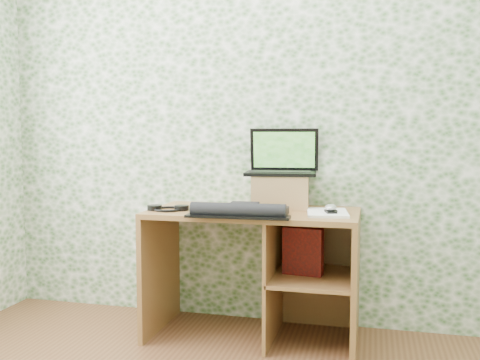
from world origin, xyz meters
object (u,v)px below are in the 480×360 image
(laptop, at_px, (282,164))
(notepad, at_px, (327,213))
(riser, at_px, (281,191))
(desk, at_px, (267,256))
(keyboard, at_px, (241,211))

(laptop, height_order, notepad, laptop)
(riser, height_order, laptop, laptop)
(desk, distance_m, laptop, 0.56)
(riser, distance_m, keyboard, 0.39)
(laptop, bearing_deg, desk, -115.51)
(desk, relative_size, laptop, 2.71)
(notepad, bearing_deg, desk, 161.13)
(notepad, bearing_deg, riser, 140.07)
(laptop, bearing_deg, riser, -95.99)
(laptop, distance_m, keyboard, 0.49)
(desk, xyz_separation_m, riser, (0.06, 0.12, 0.37))
(keyboard, bearing_deg, riser, 63.17)
(keyboard, bearing_deg, notepad, 17.70)
(desk, relative_size, keyboard, 2.15)
(desk, distance_m, notepad, 0.45)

